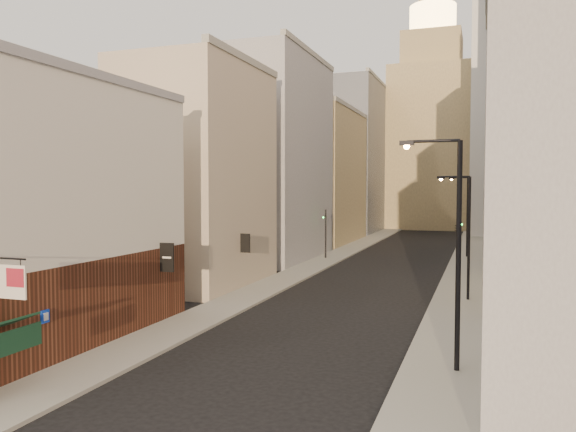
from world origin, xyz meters
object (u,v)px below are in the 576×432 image
Objects in this scene: clock_tower at (431,129)px; streetlamp_mid at (466,230)px; traffic_light_left at (326,224)px; white_tower at (500,110)px; traffic_light_right at (459,228)px; streetlamp_near at (452,241)px; streetlamp_far at (465,212)px.

streetlamp_mid is at bearing -83.16° from clock_tower.
clock_tower is 8.98× the size of traffic_light_left.
traffic_light_left is at bearing 130.74° from streetlamp_mid.
white_tower is 54.16m from streetlamp_mid.
streetlamp_near is at bearing 94.62° from traffic_light_right.
streetlamp_far is (-0.62, 37.68, -0.44)m from streetlamp_near.
streetlamp_near is at bearing 91.67° from traffic_light_left.
streetlamp_far is 12.56m from traffic_light_right.
white_tower is 4.60× the size of streetlamp_near.
streetlamp_far reaches higher than traffic_light_left.
streetlamp_near is 1.14× the size of streetlamp_mid.
streetlamp_mid is at bearing 89.91° from streetlamp_near.
traffic_light_right is (-0.16, -12.54, -0.77)m from streetlamp_far.
clock_tower reaches higher than streetlamp_far.
clock_tower is 8.98× the size of traffic_light_right.
traffic_light_left is at bearing -24.17° from traffic_light_right.
traffic_light_left is (-13.83, 17.25, -1.02)m from streetlamp_mid.
white_tower is 41.65m from traffic_light_left.
traffic_light_right is (-0.78, 25.14, -1.21)m from streetlamp_near.
streetlamp_near is 1.80× the size of traffic_light_left.
traffic_light_right is (-0.85, 10.63, -0.58)m from streetlamp_mid.
traffic_light_right is at bearing 96.58° from streetlamp_mid.
streetlamp_mid is (7.95, -66.21, -13.11)m from clock_tower.
clock_tower is 45.51m from streetlamp_far.
streetlamp_near is (7.87, -80.72, -12.48)m from clock_tower.
streetlamp_near is at bearing -64.38° from streetlamp_far.
streetlamp_far is at bearing -177.49° from traffic_light_left.
white_tower reaches higher than traffic_light_left.
streetlamp_mid is at bearing 97.41° from traffic_light_right.
traffic_light_right is at bearing 131.23° from traffic_light_left.
white_tower is at bearing -137.53° from traffic_light_left.
white_tower is at bearing -92.51° from traffic_light_right.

